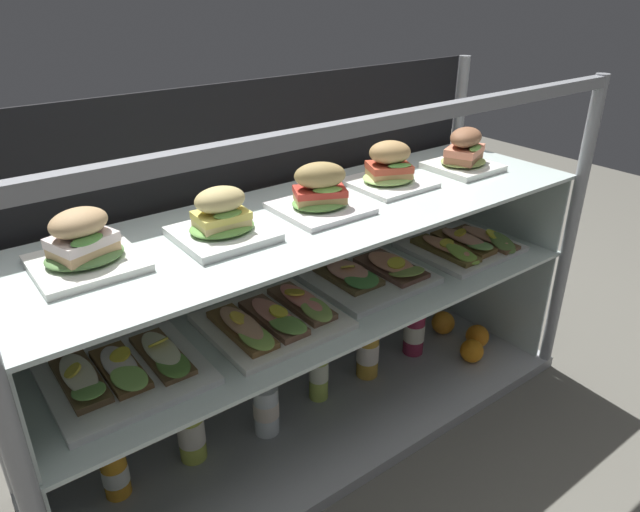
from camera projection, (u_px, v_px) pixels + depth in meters
The scene contains 25 objects.
ground_plane at pixel (320, 425), 1.68m from camera, with size 6.00×6.00×0.02m, color #5B5950.
case_base_deck at pixel (320, 418), 1.67m from camera, with size 1.54×0.50×0.03m, color #A5A7AA.
case_frame at pixel (289, 246), 1.55m from camera, with size 1.54×0.50×0.93m.
riser_lower_tier at pixel (320, 360), 1.58m from camera, with size 1.47×0.42×0.37m.
shelf_lower_glass at pixel (320, 300), 1.50m from camera, with size 1.49×0.44×0.01m, color silver.
riser_upper_tier at pixel (320, 258), 1.44m from camera, with size 1.47×0.42×0.23m.
shelf_upper_glass at pixel (320, 213), 1.39m from camera, with size 1.49×0.44×0.01m, color silver.
plated_roll_sandwich_mid_left at pixel (83, 247), 1.11m from camera, with size 0.20×0.20×0.12m.
plated_roll_sandwich_near_right_corner at pixel (221, 220), 1.23m from camera, with size 0.19×0.19×0.11m.
plated_roll_sandwich_left_of_center at pixel (320, 193), 1.37m from camera, with size 0.20×0.20×0.12m.
plated_roll_sandwich_far_left at pixel (389, 169), 1.54m from camera, with size 0.20×0.20×0.12m.
plated_roll_sandwich_mid_right at pixel (464, 154), 1.66m from camera, with size 0.18×0.18×0.12m.
open_sandwich_tray_far_left at pixel (124, 371), 1.19m from camera, with size 0.31×0.28×0.06m.
open_sandwich_tray_near_left_corner at pixel (274, 318), 1.37m from camera, with size 0.31×0.28×0.07m.
open_sandwich_tray_left_of_center at pixel (370, 274), 1.57m from camera, with size 0.31×0.28×0.06m.
open_sandwich_tray_near_right_corner at pixel (464, 244), 1.74m from camera, with size 0.31×0.29×0.06m.
juice_bottle_back_right at pixel (114, 468), 1.37m from camera, with size 0.06×0.06×0.21m.
juice_bottle_front_fourth at pixel (190, 425), 1.47m from camera, with size 0.07×0.07×0.25m.
juice_bottle_front_left_end at pixel (266, 407), 1.56m from camera, with size 0.07×0.07×0.20m.
juice_bottle_near_post at pixel (319, 368), 1.68m from camera, with size 0.06×0.06×0.25m.
juice_bottle_back_left at pixel (368, 351), 1.79m from camera, with size 0.07×0.07×0.22m.
juice_bottle_tucked_behind at pixel (414, 329), 1.89m from camera, with size 0.07×0.07×0.22m.
orange_fruit_beside_bottles at pixel (443, 323), 2.02m from camera, with size 0.08×0.08×0.08m, color orange.
orange_fruit_near_left_post at pixel (477, 336), 1.94m from camera, with size 0.08×0.08×0.08m, color orange.
orange_fruit_rolled_forward at pixel (472, 351), 1.87m from camera, with size 0.08×0.08×0.08m, color orange.
Camera 1 is at (-0.78, -1.03, 1.17)m, focal length 32.63 mm.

